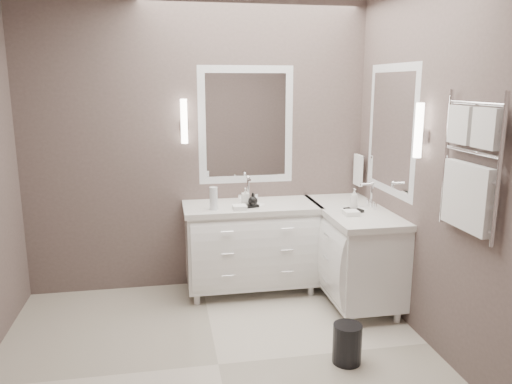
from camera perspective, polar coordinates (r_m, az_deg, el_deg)
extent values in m
cube|color=beige|center=(3.73, -4.33, -19.11)|extent=(3.20, 3.00, 0.01)
cube|color=#564845|center=(4.72, -6.59, 5.09)|extent=(3.20, 0.01, 2.70)
cube|color=#564845|center=(1.79, 0.22, -6.88)|extent=(3.20, 0.01, 2.70)
cube|color=#564845|center=(3.75, 20.50, 2.51)|extent=(0.01, 3.00, 2.70)
cube|color=white|center=(4.70, -0.56, -6.13)|extent=(1.20, 0.55, 0.70)
cube|color=white|center=(4.60, -0.57, -1.69)|extent=(1.24, 0.59, 0.05)
ellipsoid|color=white|center=(4.60, -0.57, -1.87)|extent=(0.36, 0.28, 0.12)
cylinder|color=white|center=(4.72, -0.91, 0.37)|extent=(0.02, 0.02, 0.22)
cube|color=white|center=(4.63, 10.94, -6.65)|extent=(0.55, 1.20, 0.70)
cube|color=white|center=(4.52, 11.14, -2.15)|extent=(0.59, 1.24, 0.05)
ellipsoid|color=white|center=(4.53, 11.13, -2.34)|extent=(0.36, 0.28, 0.12)
cylinder|color=white|center=(4.55, 13.08, -0.40)|extent=(0.02, 0.02, 0.22)
cube|color=white|center=(4.73, -1.14, 7.62)|extent=(0.90, 0.02, 1.10)
cube|color=white|center=(4.73, -1.14, 7.62)|extent=(0.77, 0.02, 0.96)
cube|color=white|center=(4.42, 15.21, 6.86)|extent=(0.02, 0.90, 1.10)
cube|color=white|center=(4.42, 15.21, 6.86)|extent=(0.02, 0.90, 0.96)
cube|color=white|center=(4.61, -8.20, 7.38)|extent=(0.05, 0.05, 0.10)
cylinder|color=white|center=(4.61, -8.22, 8.00)|extent=(0.06, 0.06, 0.40)
cube|color=white|center=(3.87, 18.04, 5.97)|extent=(0.05, 0.05, 0.10)
cylinder|color=white|center=(3.87, 18.09, 6.71)|extent=(0.06, 0.06, 0.40)
cylinder|color=white|center=(4.94, 11.78, 4.07)|extent=(0.02, 0.22, 0.02)
cube|color=white|center=(4.96, 11.60, 2.47)|extent=(0.03, 0.17, 0.30)
cylinder|color=white|center=(3.15, 26.08, 2.15)|extent=(0.03, 0.03, 0.90)
cylinder|color=white|center=(3.60, 20.94, 3.72)|extent=(0.03, 0.03, 0.90)
cube|color=white|center=(3.24, 24.88, 6.61)|extent=(0.06, 0.22, 0.24)
cube|color=white|center=(3.46, 22.41, 7.11)|extent=(0.06, 0.22, 0.24)
cube|color=white|center=(3.41, 22.97, -0.49)|extent=(0.06, 0.46, 0.42)
cylinder|color=black|center=(3.73, 10.37, -16.68)|extent=(0.27, 0.27, 0.29)
cube|color=black|center=(4.49, -0.80, -1.55)|extent=(0.18, 0.15, 0.02)
cube|color=black|center=(4.41, 11.09, -2.04)|extent=(0.15, 0.18, 0.02)
cylinder|color=silver|center=(4.38, -4.88, -0.74)|extent=(0.08, 0.08, 0.20)
imported|color=white|center=(4.48, -1.22, -0.45)|extent=(0.07, 0.07, 0.15)
imported|color=black|center=(4.45, -0.35, -0.80)|extent=(0.11, 0.11, 0.11)
imported|color=white|center=(4.39, 11.15, -0.76)|extent=(0.07, 0.07, 0.18)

